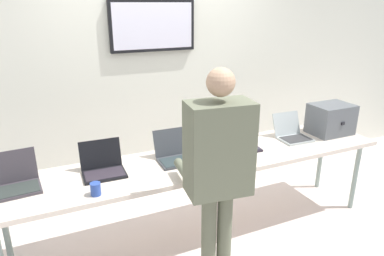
{
  "coord_description": "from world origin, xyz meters",
  "views": [
    {
      "loc": [
        -1.28,
        -2.56,
        2.07
      ],
      "look_at": [
        -0.03,
        0.18,
        1.01
      ],
      "focal_mm": 33.1,
      "sensor_mm": 36.0,
      "label": 1
    }
  ],
  "objects_px": {
    "equipment_box": "(331,119)",
    "laptop_station_1": "(103,166)",
    "laptop_station_3": "(239,142)",
    "coffee_mug": "(96,189)",
    "person": "(218,164)",
    "laptop_station_0": "(17,181)",
    "laptop_station_4": "(292,133)",
    "workbench": "(204,163)",
    "laptop_station_2": "(177,153)"
  },
  "relations": [
    {
      "from": "equipment_box",
      "to": "laptop_station_1",
      "type": "bearing_deg",
      "value": 178.7
    },
    {
      "from": "laptop_station_3",
      "to": "coffee_mug",
      "type": "distance_m",
      "value": 1.44
    },
    {
      "from": "person",
      "to": "coffee_mug",
      "type": "xyz_separation_m",
      "value": [
        -0.78,
        0.37,
        -0.2
      ]
    },
    {
      "from": "laptop_station_0",
      "to": "laptop_station_4",
      "type": "height_order",
      "value": "laptop_station_0"
    },
    {
      "from": "laptop_station_1",
      "to": "laptop_station_4",
      "type": "distance_m",
      "value": 1.89
    },
    {
      "from": "laptop_station_3",
      "to": "laptop_station_4",
      "type": "bearing_deg",
      "value": -1.28
    },
    {
      "from": "workbench",
      "to": "laptop_station_0",
      "type": "height_order",
      "value": "laptop_station_0"
    },
    {
      "from": "person",
      "to": "laptop_station_0",
      "type": "bearing_deg",
      "value": 151.01
    },
    {
      "from": "laptop_station_0",
      "to": "laptop_station_1",
      "type": "distance_m",
      "value": 0.63
    },
    {
      "from": "laptop_station_3",
      "to": "laptop_station_0",
      "type": "bearing_deg",
      "value": 179.76
    },
    {
      "from": "equipment_box",
      "to": "coffee_mug",
      "type": "bearing_deg",
      "value": -173.56
    },
    {
      "from": "laptop_station_4",
      "to": "person",
      "type": "xyz_separation_m",
      "value": [
        -1.23,
        -0.69,
        0.19
      ]
    },
    {
      "from": "laptop_station_0",
      "to": "coffee_mug",
      "type": "distance_m",
      "value": 0.61
    },
    {
      "from": "equipment_box",
      "to": "laptop_station_2",
      "type": "bearing_deg",
      "value": 178.42
    },
    {
      "from": "laptop_station_0",
      "to": "person",
      "type": "xyz_separation_m",
      "value": [
        1.29,
        -0.71,
        0.19
      ]
    },
    {
      "from": "laptop_station_1",
      "to": "laptop_station_4",
      "type": "bearing_deg",
      "value": -0.32
    },
    {
      "from": "laptop_station_3",
      "to": "person",
      "type": "xyz_separation_m",
      "value": [
        -0.62,
        -0.71,
        0.2
      ]
    },
    {
      "from": "person",
      "to": "laptop_station_1",
      "type": "bearing_deg",
      "value": 133.35
    },
    {
      "from": "laptop_station_4",
      "to": "coffee_mug",
      "type": "distance_m",
      "value": 2.03
    },
    {
      "from": "laptop_station_2",
      "to": "laptop_station_3",
      "type": "distance_m",
      "value": 0.64
    },
    {
      "from": "equipment_box",
      "to": "laptop_station_2",
      "type": "xyz_separation_m",
      "value": [
        -1.71,
        0.05,
        -0.1
      ]
    },
    {
      "from": "equipment_box",
      "to": "coffee_mug",
      "type": "xyz_separation_m",
      "value": [
        -2.47,
        -0.28,
        -0.11
      ]
    },
    {
      "from": "laptop_station_2",
      "to": "person",
      "type": "relative_size",
      "value": 0.21
    },
    {
      "from": "laptop_station_3",
      "to": "laptop_station_4",
      "type": "relative_size",
      "value": 1.04
    },
    {
      "from": "laptop_station_2",
      "to": "coffee_mug",
      "type": "distance_m",
      "value": 0.82
    },
    {
      "from": "workbench",
      "to": "laptop_station_1",
      "type": "bearing_deg",
      "value": 174.58
    },
    {
      "from": "laptop_station_0",
      "to": "laptop_station_3",
      "type": "height_order",
      "value": "laptop_station_0"
    },
    {
      "from": "workbench",
      "to": "person",
      "type": "xyz_separation_m",
      "value": [
        -0.2,
        -0.62,
        0.3
      ]
    },
    {
      "from": "workbench",
      "to": "equipment_box",
      "type": "relative_size",
      "value": 8.36
    },
    {
      "from": "laptop_station_2",
      "to": "person",
      "type": "distance_m",
      "value": 0.72
    },
    {
      "from": "laptop_station_1",
      "to": "laptop_station_4",
      "type": "relative_size",
      "value": 1.0
    },
    {
      "from": "laptop_station_0",
      "to": "coffee_mug",
      "type": "xyz_separation_m",
      "value": [
        0.51,
        -0.34,
        -0.01
      ]
    },
    {
      "from": "workbench",
      "to": "person",
      "type": "height_order",
      "value": "person"
    },
    {
      "from": "workbench",
      "to": "equipment_box",
      "type": "xyz_separation_m",
      "value": [
        1.49,
        0.03,
        0.2
      ]
    },
    {
      "from": "coffee_mug",
      "to": "laptop_station_3",
      "type": "bearing_deg",
      "value": 13.49
    },
    {
      "from": "laptop_station_0",
      "to": "laptop_station_3",
      "type": "relative_size",
      "value": 0.92
    },
    {
      "from": "equipment_box",
      "to": "laptop_station_0",
      "type": "height_order",
      "value": "equipment_box"
    },
    {
      "from": "laptop_station_2",
      "to": "laptop_station_3",
      "type": "height_order",
      "value": "laptop_station_2"
    },
    {
      "from": "equipment_box",
      "to": "laptop_station_3",
      "type": "distance_m",
      "value": 1.08
    },
    {
      "from": "equipment_box",
      "to": "person",
      "type": "height_order",
      "value": "person"
    },
    {
      "from": "laptop_station_1",
      "to": "coffee_mug",
      "type": "relative_size",
      "value": 3.62
    },
    {
      "from": "person",
      "to": "workbench",
      "type": "bearing_deg",
      "value": 72.21
    },
    {
      "from": "laptop_station_4",
      "to": "laptop_station_3",
      "type": "bearing_deg",
      "value": 178.72
    },
    {
      "from": "laptop_station_3",
      "to": "laptop_station_4",
      "type": "distance_m",
      "value": 0.61
    },
    {
      "from": "laptop_station_1",
      "to": "laptop_station_2",
      "type": "distance_m",
      "value": 0.64
    },
    {
      "from": "equipment_box",
      "to": "laptop_station_4",
      "type": "relative_size",
      "value": 1.23
    },
    {
      "from": "laptop_station_4",
      "to": "laptop_station_1",
      "type": "bearing_deg",
      "value": 179.68
    },
    {
      "from": "equipment_box",
      "to": "laptop_station_0",
      "type": "bearing_deg",
      "value": 178.76
    },
    {
      "from": "laptop_station_4",
      "to": "coffee_mug",
      "type": "height_order",
      "value": "laptop_station_4"
    },
    {
      "from": "laptop_station_3",
      "to": "laptop_station_2",
      "type": "bearing_deg",
      "value": -179.17
    }
  ]
}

